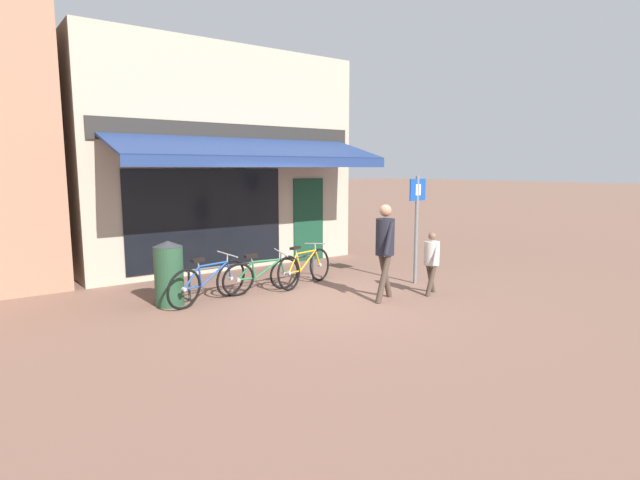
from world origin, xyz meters
name	(u,v)px	position (x,y,z in m)	size (l,w,h in m)	color
ground_plane	(316,296)	(0.00, 0.00, 0.00)	(160.00, 160.00, 0.00)	brown
shop_front	(209,160)	(0.00, 4.61, 2.56)	(6.68, 4.72, 5.13)	tan
bike_rack_rail	(256,267)	(-0.66, 1.08, 0.46)	(2.83, 0.04, 0.57)	#47494F
bicycle_blue	(208,282)	(-1.80, 0.75, 0.38)	(1.73, 0.66, 0.86)	black
bicycle_green	(262,275)	(-0.69, 0.82, 0.35)	(1.63, 0.52, 0.81)	black
bicycle_orange	(305,267)	(0.32, 0.85, 0.37)	(1.67, 0.74, 0.84)	black
pedestrian_adult	(385,242)	(0.83, -0.93, 1.06)	(0.58, 0.55, 1.74)	#47382D
pedestrian_child	(432,257)	(1.84, -1.14, 0.71)	(0.42, 0.46, 1.19)	#47382D
litter_bin	(169,273)	(-2.40, 1.02, 0.57)	(0.50, 0.50, 1.13)	#23472D
parking_sign	(417,218)	(2.28, -0.34, 1.36)	(0.44, 0.07, 2.21)	slate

